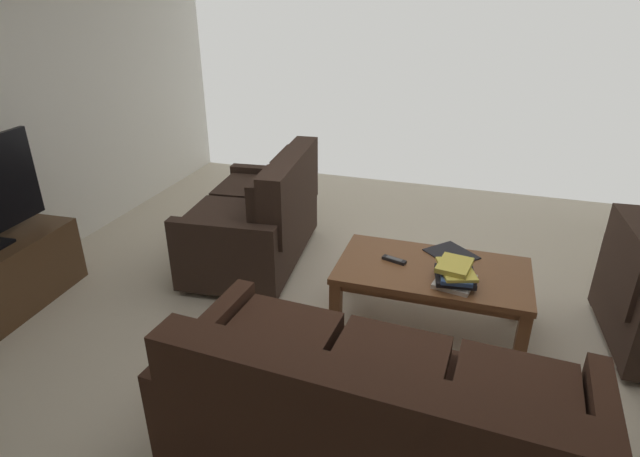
{
  "coord_description": "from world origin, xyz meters",
  "views": [
    {
      "loc": [
        -0.51,
        2.71,
        2.04
      ],
      "look_at": [
        0.28,
        0.22,
        0.82
      ],
      "focal_mm": 28.8,
      "sensor_mm": 36.0,
      "label": 1
    }
  ],
  "objects": [
    {
      "name": "ground_plane",
      "position": [
        0.0,
        0.0,
        -0.0
      ],
      "size": [
        5.69,
        5.92,
        0.01
      ],
      "primitive_type": "cube",
      "color": "beige"
    },
    {
      "name": "sofa_main",
      "position": [
        -0.23,
        1.05,
        0.36
      ],
      "size": [
        1.91,
        0.98,
        0.83
      ],
      "color": "black",
      "rests_on": "ground"
    },
    {
      "name": "loose_magazine",
      "position": [
        -0.43,
        -0.44,
        0.44
      ],
      "size": [
        0.39,
        0.38,
        0.01
      ],
      "primitive_type": "cube",
      "rotation": [
        0.0,
        0.0,
        3.97
      ],
      "color": "black",
      "rests_on": "coffee_table"
    },
    {
      "name": "tv_remote",
      "position": [
        -0.08,
        -0.23,
        0.45
      ],
      "size": [
        0.17,
        0.09,
        0.02
      ],
      "color": "black",
      "rests_on": "coffee_table"
    },
    {
      "name": "coffee_table",
      "position": [
        -0.33,
        -0.21,
        0.37
      ],
      "size": [
        1.2,
        0.67,
        0.44
      ],
      "color": "brown",
      "rests_on": "ground"
    },
    {
      "name": "loveseat_near",
      "position": [
        1.09,
        -0.71,
        0.39
      ],
      "size": [
        0.92,
        1.4,
        0.92
      ],
      "color": "black",
      "rests_on": "ground"
    },
    {
      "name": "book_stack",
      "position": [
        -0.47,
        -0.07,
        0.5
      ],
      "size": [
        0.27,
        0.33,
        0.13
      ],
      "color": "silver",
      "rests_on": "coffee_table"
    }
  ]
}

